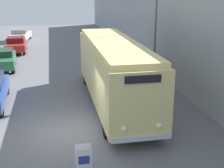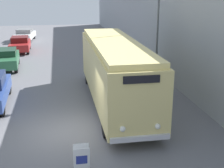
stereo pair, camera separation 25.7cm
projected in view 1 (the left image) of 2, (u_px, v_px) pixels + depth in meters
ground_plane at (70, 132)px, 13.37m from camera, size 80.00×80.00×0.00m
building_wall_right at (153, 28)px, 23.08m from camera, size 0.30×60.00×6.11m
vintage_bus at (114, 70)px, 16.10m from camera, size 2.42×10.52×3.34m
sign_board at (84, 160)px, 10.34m from camera, size 0.53×0.36×0.96m
streetlamp at (156, 10)px, 18.66m from camera, size 0.36×0.36×7.22m
parked_car_mid at (3, 59)px, 23.31m from camera, size 2.02×4.31×1.49m
parked_car_far at (16, 44)px, 29.41m from camera, size 1.88×4.07×1.45m
parked_car_distant at (20, 35)px, 35.68m from camera, size 2.30×4.54×1.32m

